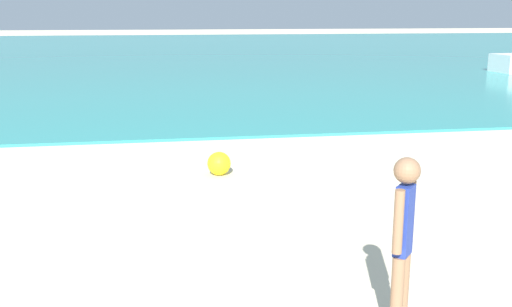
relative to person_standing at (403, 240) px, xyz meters
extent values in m
cube|color=teal|center=(-0.87, 38.00, -0.84)|extent=(160.00, 60.00, 0.06)
cylinder|color=#936B4C|center=(0.04, 0.05, -0.50)|extent=(0.10, 0.10, 0.75)
cylinder|color=#936B4C|center=(-0.04, -0.05, -0.50)|extent=(0.10, 0.10, 0.75)
cube|color=#233899|center=(0.00, 0.00, 0.16)|extent=(0.19, 0.20, 0.56)
sphere|color=#936B4C|center=(0.00, 0.00, 0.56)|extent=(0.20, 0.20, 0.20)
cylinder|color=#936B4C|center=(0.09, 0.10, 0.19)|extent=(0.08, 0.08, 0.50)
cylinder|color=#936B4C|center=(-0.09, -0.10, 0.19)|extent=(0.08, 0.08, 0.50)
sphere|color=yellow|center=(-0.87, 5.28, -0.68)|extent=(0.39, 0.39, 0.39)
camera|label=1|loc=(-1.85, -4.06, 1.72)|focal=41.53mm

